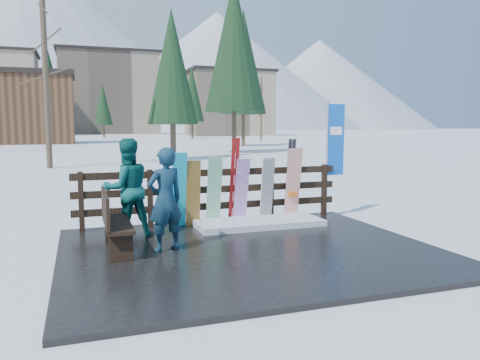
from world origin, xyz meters
name	(u,v)px	position (x,y,z in m)	size (l,w,h in m)	color
ground	(250,253)	(0.00, 0.00, 0.00)	(700.00, 700.00, 0.00)	white
deck	(250,251)	(0.00, 0.00, 0.04)	(6.00, 5.00, 0.08)	black
fence	(213,191)	(0.00, 2.20, 0.74)	(5.60, 0.10, 1.15)	black
snow_patch	(259,223)	(0.79, 1.60, 0.14)	(2.56, 1.00, 0.12)	white
bench	(113,220)	(-2.14, 0.50, 0.60)	(0.41, 1.50, 0.97)	black
snowboard_0	(179,190)	(-0.76, 1.98, 0.83)	(0.29, 0.03, 1.52)	#15B8D5
snowboard_1	(214,191)	(-0.04, 1.98, 0.78)	(0.29, 0.03, 1.42)	silver
snowboard_2	(193,193)	(-0.48, 1.98, 0.75)	(0.28, 0.03, 1.34)	gold
snowboard_3	(241,191)	(0.54, 1.98, 0.75)	(0.28, 0.03, 1.38)	white
snowboard_4	(267,190)	(1.12, 1.98, 0.75)	(0.27, 0.03, 1.36)	black
snowboard_5	(293,184)	(1.72, 1.98, 0.85)	(0.32, 0.03, 1.55)	white
ski_pair_a	(234,181)	(0.41, 2.05, 0.97)	(0.16, 0.32, 1.77)	maroon
ski_pair_b	(290,179)	(1.67, 2.05, 0.95)	(0.17, 0.25, 1.74)	black
rental_flag	(334,144)	(2.85, 2.25, 1.69)	(0.45, 0.04, 2.60)	silver
person_front	(165,200)	(-1.33, 0.31, 0.92)	(0.61, 0.40, 1.67)	navy
person_back	(127,189)	(-1.82, 1.40, 0.98)	(0.87, 0.68, 1.79)	#0D5451
resort_buildings	(92,95)	(1.03, 115.41, 9.81)	(73.00, 87.60, 22.60)	tan
trees	(135,92)	(3.85, 48.75, 5.99)	(42.28, 68.86, 13.52)	#382B1E
mountains	(62,53)	(-10.50, 328.41, 50.20)	(520.00, 260.00, 120.00)	white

